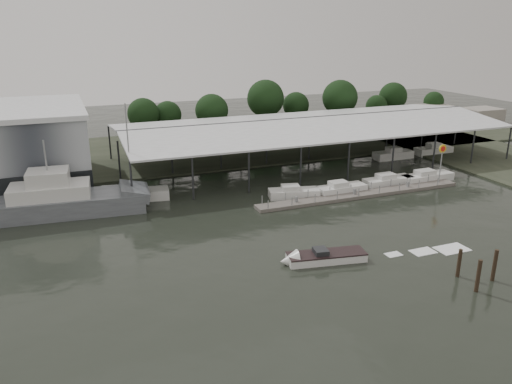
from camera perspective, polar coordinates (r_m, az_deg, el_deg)
name	(u,v)px	position (r m, az deg, el deg)	size (l,w,h in m)	color
ground	(286,246)	(48.41, 3.42, -6.14)	(200.00, 200.00, 0.00)	black
land_strip_far	(182,150)	(86.29, -8.44, 4.80)	(140.00, 30.00, 0.30)	#3C4131
covered_boat_shed	(310,122)	(77.97, 6.20, 7.97)	(58.24, 24.00, 6.96)	white
floating_dock	(361,195)	(63.42, 11.94, -0.29)	(28.00, 2.00, 1.40)	#635E57
shell_fuel_sign	(442,157)	(69.61, 20.46, 3.80)	(1.10, 0.18, 5.55)	gray
distant_commercial_buildings	(447,116)	(116.37, 20.98, 8.16)	(22.00, 8.00, 4.00)	gray
grey_trawler	(63,200)	(59.82, -21.20, -0.91)	(18.97, 6.71, 8.84)	slate
white_sailboat	(127,195)	(62.43, -14.55, -0.36)	(9.96, 3.94, 11.94)	silver
speedboat_underway	(319,258)	(45.39, 7.26, -7.46)	(18.71, 5.14, 2.00)	silver
moored_cruiser_0	(293,193)	(61.59, 4.30, -0.09)	(6.51, 3.62, 1.70)	silver
moored_cruiser_1	(341,189)	(63.80, 9.69, 0.35)	(6.48, 2.36, 1.70)	silver
moored_cruiser_2	(388,181)	(68.44, 14.86, 1.23)	(7.05, 2.38, 1.70)	silver
moored_cruiser_3	(427,177)	(71.76, 18.94, 1.63)	(7.64, 2.45, 1.70)	silver
horizon_tree_line	(292,103)	(98.30, 4.13, 10.10)	(68.49, 10.42, 10.62)	#312216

